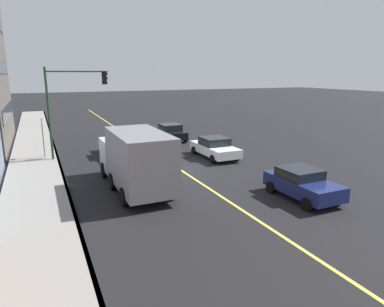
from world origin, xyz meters
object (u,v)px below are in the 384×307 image
car_black (171,132)px  car_silver (119,145)px  car_white (215,147)px  car_navy (302,183)px  traffic_light_mast (71,97)px  street_sign_post (43,135)px  truck_gray (136,159)px

car_black → car_silver: bearing=124.1°
car_white → car_navy: 9.23m
car_silver → traffic_light_mast: traffic_light_mast is taller
car_black → street_sign_post: size_ratio=1.29×
car_black → truck_gray: 13.63m
truck_gray → traffic_light_mast: size_ratio=1.13×
car_silver → car_black: car_silver is taller
truck_gray → traffic_light_mast: bearing=15.1°
car_silver → car_white: size_ratio=1.00×
car_white → car_navy: car_white is taller
traffic_light_mast → car_white: bearing=-111.5°
street_sign_post → car_black: bearing=-75.6°
car_black → car_navy: size_ratio=0.96×
car_silver → truck_gray: (-8.11, 0.94, 0.89)m
car_white → car_navy: bearing=179.6°
car_white → street_sign_post: bearing=68.2°
truck_gray → street_sign_post: (9.14, 4.23, 0.04)m
street_sign_post → truck_gray: bearing=-155.1°
car_navy → truck_gray: 8.56m
traffic_light_mast → car_black: bearing=-67.5°
car_silver → truck_gray: truck_gray is taller
truck_gray → car_navy: bearing=-123.2°
car_black → traffic_light_mast: bearing=112.5°
traffic_light_mast → street_sign_post: (0.86, 2.00, -2.67)m
car_black → car_navy: car_black is taller
car_navy → car_silver: bearing=25.8°
car_silver → truck_gray: bearing=173.4°
car_navy → truck_gray: truck_gray is taller
car_navy → street_sign_post: 17.89m
car_navy → truck_gray: size_ratio=0.54×
car_black → traffic_light_mast: (-3.64, 8.79, 3.64)m
car_black → street_sign_post: (-2.78, 10.79, 0.96)m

